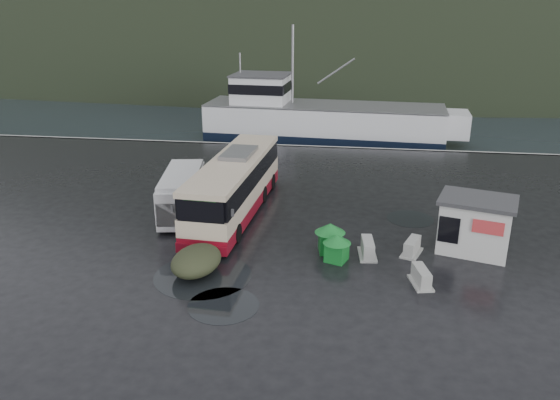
# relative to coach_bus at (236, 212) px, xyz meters

# --- Properties ---
(ground) EXTENTS (160.00, 160.00, 0.00)m
(ground) POSITION_rel_coach_bus_xyz_m (1.31, -4.14, 0.00)
(ground) COLOR black
(ground) RESTS_ON ground
(harbor_water) EXTENTS (300.00, 180.00, 0.02)m
(harbor_water) POSITION_rel_coach_bus_xyz_m (1.31, 105.86, 0.00)
(harbor_water) COLOR black
(harbor_water) RESTS_ON ground
(quay_edge) EXTENTS (160.00, 0.60, 1.50)m
(quay_edge) POSITION_rel_coach_bus_xyz_m (1.31, 15.86, 0.00)
(quay_edge) COLOR #999993
(quay_edge) RESTS_ON ground
(headland) EXTENTS (780.00, 540.00, 570.00)m
(headland) POSITION_rel_coach_bus_xyz_m (11.31, 245.86, 0.00)
(headland) COLOR black
(headland) RESTS_ON ground
(coach_bus) EXTENTS (3.75, 12.42, 3.47)m
(coach_bus) POSITION_rel_coach_bus_xyz_m (0.00, 0.00, 0.00)
(coach_bus) COLOR beige
(coach_bus) RESTS_ON ground
(white_van) EXTENTS (3.09, 6.38, 2.56)m
(white_van) POSITION_rel_coach_bus_xyz_m (-2.92, -0.74, 0.00)
(white_van) COLOR silver
(white_van) RESTS_ON ground
(waste_bin_left) EXTENTS (1.24, 1.24, 1.50)m
(waste_bin_left) POSITION_rel_coach_bus_xyz_m (5.70, -4.53, 0.00)
(waste_bin_left) COLOR #147327
(waste_bin_left) RESTS_ON ground
(waste_bin_right) EXTENTS (1.24, 1.24, 1.34)m
(waste_bin_right) POSITION_rel_coach_bus_xyz_m (6.08, -5.47, 0.00)
(waste_bin_right) COLOR #147327
(waste_bin_right) RESTS_ON ground
(dome_tent) EXTENTS (2.53, 3.24, 1.16)m
(dome_tent) POSITION_rel_coach_bus_xyz_m (-0.17, -7.53, 0.00)
(dome_tent) COLOR #2D321E
(dome_tent) RESTS_ON ground
(ticket_kiosk) EXTENTS (4.16, 3.58, 2.77)m
(ticket_kiosk) POSITION_rel_coach_bus_xyz_m (12.69, -3.44, 0.00)
(ticket_kiosk) COLOR silver
(ticket_kiosk) RESTS_ON ground
(jersey_barrier_a) EXTENTS (1.07, 1.66, 0.76)m
(jersey_barrier_a) POSITION_rel_coach_bus_xyz_m (9.82, -7.27, 0.00)
(jersey_barrier_a) COLOR #999993
(jersey_barrier_a) RESTS_ON ground
(jersey_barrier_b) EXTENTS (1.26, 1.71, 0.77)m
(jersey_barrier_b) POSITION_rel_coach_bus_xyz_m (9.69, -4.23, 0.00)
(jersey_barrier_b) COLOR #999993
(jersey_barrier_b) RESTS_ON ground
(jersey_barrier_c) EXTENTS (0.97, 1.72, 0.83)m
(jersey_barrier_c) POSITION_rel_coach_bus_xyz_m (7.55, -4.74, 0.00)
(jersey_barrier_c) COLOR #999993
(jersey_barrier_c) RESTS_ON ground
(fishing_trawler) EXTENTS (27.73, 7.83, 10.95)m
(fishing_trawler) POSITION_rel_coach_bus_xyz_m (3.55, 24.36, 0.00)
(fishing_trawler) COLOR silver
(fishing_trawler) RESTS_ON ground
(puddles) EXTENTS (13.36, 13.37, 0.01)m
(puddles) POSITION_rel_coach_bus_xyz_m (2.51, -6.77, 0.01)
(puddles) COLOR black
(puddles) RESTS_ON ground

